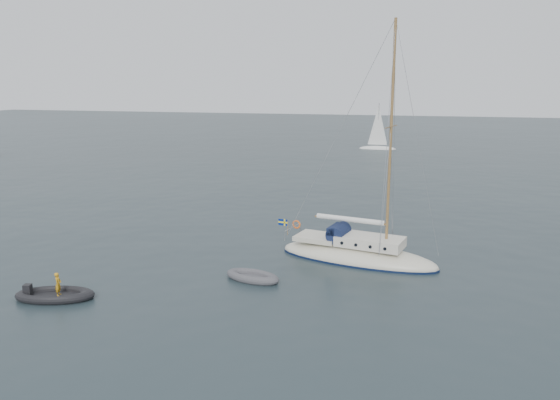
# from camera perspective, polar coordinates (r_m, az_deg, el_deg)

# --- Properties ---
(ground) EXTENTS (300.00, 300.00, 0.00)m
(ground) POSITION_cam_1_polar(r_m,az_deg,el_deg) (30.72, 4.79, -7.57)
(ground) COLOR black
(ground) RESTS_ON ground
(sailboat) EXTENTS (10.08, 3.02, 14.36)m
(sailboat) POSITION_cam_1_polar(r_m,az_deg,el_deg) (32.67, 8.15, -4.43)
(sailboat) COLOR beige
(sailboat) RESTS_ON ground
(dinghy) EXTENTS (3.14, 1.42, 0.45)m
(dinghy) POSITION_cam_1_polar(r_m,az_deg,el_deg) (29.48, -2.89, -8.00)
(dinghy) COLOR #535358
(dinghy) RESTS_ON ground
(rib) EXTENTS (3.87, 1.76, 1.37)m
(rib) POSITION_cam_1_polar(r_m,az_deg,el_deg) (29.18, -22.49, -9.12)
(rib) COLOR black
(rib) RESTS_ON ground
(distant_yacht_c) EXTENTS (5.75, 3.07, 7.62)m
(distant_yacht_c) POSITION_cam_1_polar(r_m,az_deg,el_deg) (87.59, 10.20, 7.37)
(distant_yacht_c) COLOR silver
(distant_yacht_c) RESTS_ON ground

